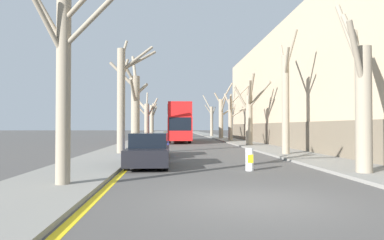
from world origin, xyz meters
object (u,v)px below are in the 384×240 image
at_px(street_tree_right_3, 231,116).
at_px(street_tree_right_0, 362,94).
at_px(street_tree_right_1, 286,99).
at_px(parked_car_0, 149,151).
at_px(street_tree_right_2, 250,113).
at_px(parked_car_1, 154,145).
at_px(street_tree_left_1, 123,95).
at_px(street_tree_left_3, 147,119).
at_px(street_tree_left_4, 152,119).
at_px(street_tree_right_5, 211,119).
at_px(double_decker_bus, 179,121).
at_px(street_tree_right_4, 222,116).
at_px(street_tree_left_2, 135,104).
at_px(traffic_bollard, 250,159).
at_px(street_tree_left_0, 64,65).

bearing_deg(street_tree_right_3, street_tree_right_0, -90.13).
xyz_separation_m(street_tree_right_1, parked_car_0, (-8.02, -5.26, -2.80)).
xyz_separation_m(street_tree_right_2, parked_car_1, (-7.98, -9.49, -2.30)).
relative_size(street_tree_left_1, street_tree_left_3, 1.22).
bearing_deg(street_tree_right_1, street_tree_left_1, 172.74).
relative_size(street_tree_left_4, street_tree_right_5, 0.78).
xyz_separation_m(street_tree_right_3, double_decker_bus, (-6.19, -0.55, -0.59)).
height_order(street_tree_right_0, street_tree_right_3, street_tree_right_3).
bearing_deg(double_decker_bus, street_tree_right_4, 55.39).
relative_size(street_tree_right_1, street_tree_right_3, 1.10).
xyz_separation_m(street_tree_left_2, parked_car_1, (2.35, -11.15, -3.17)).
height_order(street_tree_right_5, parked_car_1, street_tree_right_5).
bearing_deg(street_tree_right_4, parked_car_1, -106.34).
height_order(street_tree_right_5, traffic_bollard, street_tree_right_5).
bearing_deg(street_tree_right_1, parked_car_0, -146.74).
bearing_deg(traffic_bollard, parked_car_1, 121.11).
height_order(street_tree_right_0, street_tree_right_5, street_tree_right_5).
distance_m(street_tree_left_0, street_tree_right_5, 49.79).
bearing_deg(street_tree_right_0, parked_car_0, 158.86).
bearing_deg(parked_car_0, street_tree_right_5, 79.61).
xyz_separation_m(street_tree_right_0, street_tree_right_1, (-0.00, 8.36, 0.52)).
bearing_deg(street_tree_right_1, parked_car_1, -179.66).
bearing_deg(traffic_bollard, street_tree_left_4, 98.67).
distance_m(street_tree_right_1, street_tree_right_3, 19.42).
height_order(street_tree_left_4, street_tree_right_2, street_tree_right_2).
bearing_deg(street_tree_right_4, street_tree_left_4, 150.13).
height_order(street_tree_left_4, double_decker_bus, street_tree_left_4).
xyz_separation_m(street_tree_left_0, parked_car_1, (2.11, 10.42, -2.91)).
bearing_deg(double_decker_bus, parked_car_1, -95.72).
relative_size(street_tree_right_4, parked_car_0, 1.89).
xyz_separation_m(street_tree_right_5, double_decker_bus, (-6.09, -19.42, -0.61)).
relative_size(street_tree_left_2, street_tree_right_3, 1.28).
xyz_separation_m(street_tree_right_0, street_tree_right_3, (0.06, 27.77, 0.04)).
bearing_deg(street_tree_left_0, street_tree_right_3, 71.16).
relative_size(street_tree_left_1, double_decker_bus, 0.67).
bearing_deg(parked_car_1, street_tree_left_4, 93.51).
bearing_deg(street_tree_right_2, street_tree_right_3, 89.35).
bearing_deg(parked_car_0, street_tree_left_4, 93.04).
xyz_separation_m(street_tree_right_2, street_tree_right_5, (0.01, 28.84, 0.08)).
bearing_deg(street_tree_right_4, street_tree_left_0, -105.03).
bearing_deg(street_tree_left_1, double_decker_bus, 77.33).
bearing_deg(traffic_bollard, double_decker_bus, 95.00).
bearing_deg(street_tree_left_4, traffic_bollard, -81.33).
height_order(street_tree_left_0, street_tree_right_5, street_tree_left_0).
distance_m(parked_car_0, parked_car_1, 5.21).
xyz_separation_m(street_tree_left_1, street_tree_right_5, (10.04, 37.00, -0.75)).
bearing_deg(street_tree_left_3, parked_car_0, -85.75).
distance_m(street_tree_right_3, parked_car_1, 21.20).
relative_size(street_tree_left_2, street_tree_right_0, 1.30).
xyz_separation_m(street_tree_right_1, street_tree_right_3, (0.07, 19.41, -0.48)).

